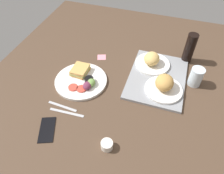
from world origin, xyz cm
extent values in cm
cube|color=#4C3828|center=(0.00, 0.00, -1.50)|extent=(190.00, 150.00, 3.00)
cube|color=gray|center=(-16.62, 25.69, 0.80)|extent=(45.17, 33.23, 1.60)
cylinder|color=white|center=(-26.62, 20.69, 2.30)|extent=(21.79, 21.79, 1.40)
ellipsoid|color=#DBB266|center=(-26.07, 19.86, 6.72)|extent=(10.91, 9.42, 7.44)
cylinder|color=white|center=(-6.62, 30.69, 2.30)|extent=(21.21, 21.21, 1.40)
ellipsoid|color=tan|center=(-7.53, 30.34, 6.99)|extent=(11.70, 10.10, 7.98)
cylinder|color=white|center=(0.38, -17.10, 0.80)|extent=(30.85, 30.85, 1.60)
cube|color=tan|center=(-5.79, -19.88, 2.30)|extent=(11.86, 10.07, 1.40)
cube|color=#B2C66B|center=(-5.79, -19.88, 3.50)|extent=(11.19, 9.23, 1.00)
cube|color=tan|center=(-5.79, -19.88, 4.70)|extent=(11.07, 9.08, 1.40)
cylinder|color=#D14738|center=(7.32, -18.64, 2.00)|extent=(5.60, 5.60, 0.80)
cylinder|color=#D14738|center=(6.86, -13.70, 2.00)|extent=(5.60, 5.60, 0.80)
cylinder|color=black|center=(-0.39, -11.70, 3.10)|extent=(5.20, 5.20, 3.00)
cylinder|color=#EFEACC|center=(-0.39, -11.70, 4.20)|extent=(4.26, 4.26, 0.60)
ellipsoid|color=#729E4C|center=(1.92, -9.69, 3.40)|extent=(6.00, 4.80, 3.60)
ellipsoid|color=#6B2D47|center=(4.70, -10.93, 3.40)|extent=(6.00, 4.80, 3.60)
cylinder|color=silver|center=(-19.12, 46.96, 5.63)|extent=(7.56, 7.56, 11.26)
cylinder|color=black|center=(-39.28, 40.84, 9.98)|extent=(6.40, 6.40, 19.95)
cylinder|color=silver|center=(35.39, 11.35, 2.00)|extent=(5.60, 5.60, 4.00)
cube|color=#B7B7BC|center=(20.38, -19.10, 0.25)|extent=(2.61, 17.06, 0.50)
cube|color=#B7B7BC|center=(23.38, -15.10, 0.25)|extent=(2.26, 19.04, 0.50)
cube|color=black|center=(35.71, -19.66, 0.40)|extent=(16.04, 12.03, 0.80)
cube|color=pink|center=(-25.57, -13.25, 0.06)|extent=(7.16, 7.16, 0.12)
camera|label=1|loc=(78.97, 27.89, 90.47)|focal=34.00mm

